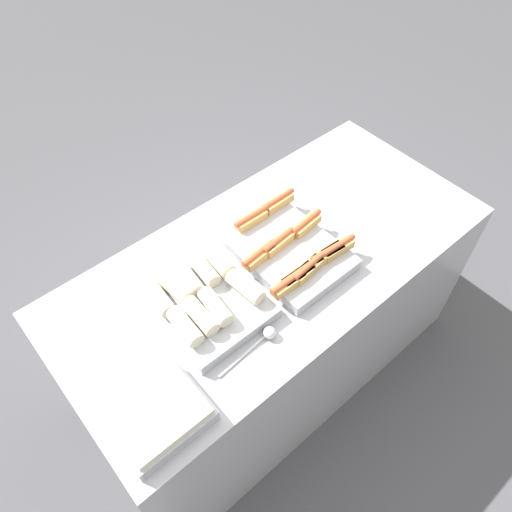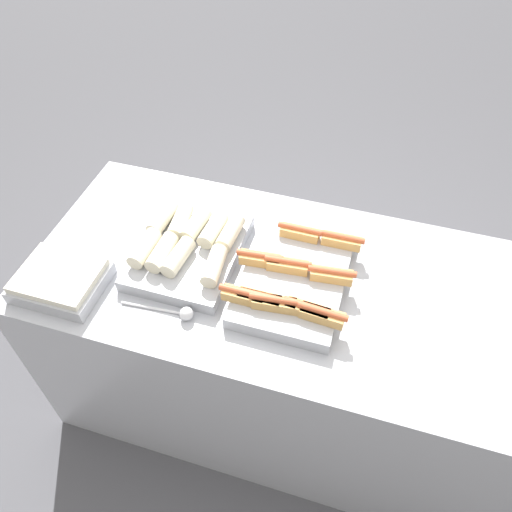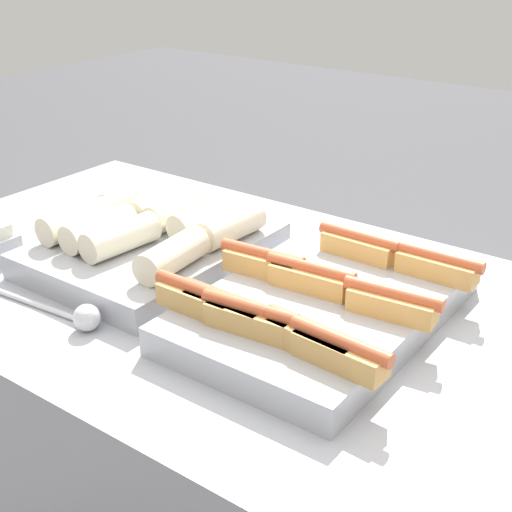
% 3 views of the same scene
% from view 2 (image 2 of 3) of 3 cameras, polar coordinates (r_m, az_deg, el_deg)
% --- Properties ---
extents(ground_plane, '(12.00, 12.00, 0.00)m').
position_cam_2_polar(ground_plane, '(2.43, 2.18, -15.39)').
color(ground_plane, '#4C4C51').
extents(counter, '(1.76, 0.83, 0.85)m').
position_cam_2_polar(counter, '(2.06, 2.51, -10.05)').
color(counter, '#A8AAB2').
rests_on(counter, ground_plane).
extents(tray_hotdogs, '(0.41, 0.51, 0.10)m').
position_cam_2_polar(tray_hotdogs, '(1.67, 4.41, -2.30)').
color(tray_hotdogs, '#A8AAB2').
rests_on(tray_hotdogs, counter).
extents(tray_wraps, '(0.34, 0.44, 0.11)m').
position_cam_2_polar(tray_wraps, '(1.76, -7.74, 1.06)').
color(tray_wraps, '#A8AAB2').
rests_on(tray_wraps, counter).
extents(tray_side_front, '(0.28, 0.23, 0.07)m').
position_cam_2_polar(tray_side_front, '(1.78, -21.45, -2.60)').
color(tray_side_front, '#A8AAB2').
rests_on(tray_side_front, counter).
extents(serving_spoon_near, '(0.25, 0.04, 0.04)m').
position_cam_2_polar(serving_spoon_near, '(1.62, -8.70, -6.42)').
color(serving_spoon_near, silver).
rests_on(serving_spoon_near, counter).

